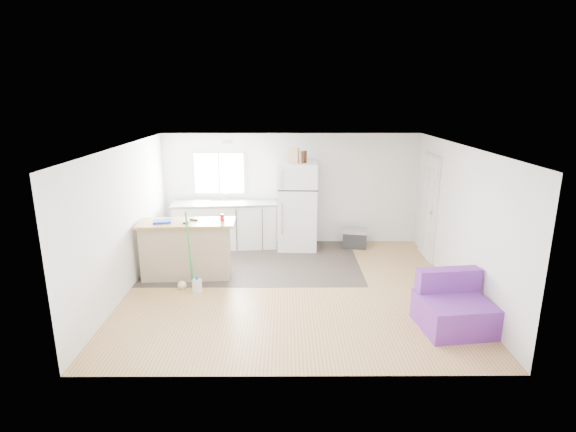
% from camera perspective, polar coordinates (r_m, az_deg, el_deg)
% --- Properties ---
extents(room, '(5.51, 5.01, 2.41)m').
position_cam_1_polar(room, '(7.35, 0.62, -0.51)').
color(room, '#9E7042').
rests_on(room, ground).
extents(vinyl_zone, '(4.05, 2.50, 0.00)m').
position_cam_1_polar(vinyl_zone, '(8.93, -4.20, -5.75)').
color(vinyl_zone, '#372E29').
rests_on(vinyl_zone, floor).
extents(window, '(1.18, 0.06, 0.98)m').
position_cam_1_polar(window, '(9.81, -8.73, 5.39)').
color(window, white).
rests_on(window, back_wall).
extents(interior_door, '(0.11, 0.92, 2.10)m').
position_cam_1_polar(interior_door, '(9.33, 17.43, 1.02)').
color(interior_door, white).
rests_on(interior_door, right_wall).
extents(ceiling_fixture, '(0.30, 0.30, 0.07)m').
position_cam_1_polar(ceiling_fixture, '(8.39, -7.82, 9.38)').
color(ceiling_fixture, white).
rests_on(ceiling_fixture, ceiling).
extents(kitchen_cabinets, '(2.27, 0.89, 1.28)m').
position_cam_1_polar(kitchen_cabinets, '(9.70, -7.93, -1.04)').
color(kitchen_cabinets, white).
rests_on(kitchen_cabinets, floor).
extents(peninsula, '(1.71, 0.73, 1.03)m').
position_cam_1_polar(peninsula, '(8.23, -12.76, -4.12)').
color(peninsula, tan).
rests_on(peninsula, floor).
extents(refrigerator, '(0.84, 0.80, 1.84)m').
position_cam_1_polar(refrigerator, '(9.45, 1.21, 1.29)').
color(refrigerator, white).
rests_on(refrigerator, floor).
extents(cooler, '(0.58, 0.45, 0.40)m').
position_cam_1_polar(cooler, '(9.76, 8.49, -2.80)').
color(cooler, '#2B2B2D').
rests_on(cooler, floor).
extents(purple_seat, '(1.02, 0.98, 0.76)m').
position_cam_1_polar(purple_seat, '(6.85, 20.21, -10.94)').
color(purple_seat, '#722E98').
rests_on(purple_seat, floor).
extents(cleaner_jug, '(0.15, 0.12, 0.29)m').
position_cam_1_polar(cleaner_jug, '(7.67, -11.46, -8.67)').
color(cleaner_jug, white).
rests_on(cleaner_jug, floor).
extents(mop, '(0.23, 0.38, 1.37)m').
position_cam_1_polar(mop, '(7.85, -13.09, -7.36)').
color(mop, green).
rests_on(mop, floor).
extents(red_cup, '(0.09, 0.09, 0.12)m').
position_cam_1_polar(red_cup, '(8.00, -8.36, -0.18)').
color(red_cup, red).
rests_on(red_cup, peninsula).
extents(blue_tray, '(0.34, 0.27, 0.04)m').
position_cam_1_polar(blue_tray, '(8.11, -15.68, -0.69)').
color(blue_tray, '#1436BE').
rests_on(blue_tray, peninsula).
extents(tool_a, '(0.15, 0.09, 0.03)m').
position_cam_1_polar(tool_a, '(8.11, -11.87, -0.46)').
color(tool_a, black).
rests_on(tool_a, peninsula).
extents(tool_b, '(0.11, 0.07, 0.03)m').
position_cam_1_polar(tool_b, '(7.95, -12.90, -0.86)').
color(tool_b, black).
rests_on(tool_b, peninsula).
extents(cardboard_box, '(0.22, 0.16, 0.30)m').
position_cam_1_polar(cardboard_box, '(9.20, 0.74, 7.69)').
color(cardboard_box, tan).
rests_on(cardboard_box, refrigerator).
extents(bottle_left, '(0.08, 0.08, 0.25)m').
position_cam_1_polar(bottle_left, '(9.15, 1.91, 7.49)').
color(bottle_left, '#3C1C0B').
rests_on(bottle_left, refrigerator).
extents(bottle_right, '(0.08, 0.08, 0.25)m').
position_cam_1_polar(bottle_right, '(9.22, 2.19, 7.54)').
color(bottle_right, '#3C1C0B').
rests_on(bottle_right, refrigerator).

